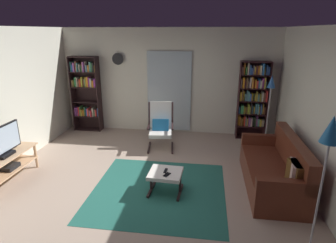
% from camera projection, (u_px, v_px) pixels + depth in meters
% --- Properties ---
extents(ground_plane, '(7.02, 7.02, 0.00)m').
position_uv_depth(ground_plane, '(144.00, 188.00, 4.71)').
color(ground_plane, tan).
extents(wall_back, '(5.60, 0.06, 2.60)m').
position_uv_depth(wall_back, '(168.00, 82.00, 7.04)').
color(wall_back, silver).
rests_on(wall_back, ground).
extents(wall_right, '(0.06, 6.00, 2.60)m').
position_uv_depth(wall_right, '(329.00, 122.00, 3.95)').
color(wall_right, silver).
rests_on(wall_right, ground).
extents(glass_door_panel, '(1.10, 0.01, 2.00)m').
position_uv_depth(glass_door_panel, '(169.00, 92.00, 7.05)').
color(glass_door_panel, silver).
extents(area_rug, '(2.16, 2.11, 0.01)m').
position_uv_depth(area_rug, '(159.00, 190.00, 4.65)').
color(area_rug, '#246659').
rests_on(area_rug, ground).
extents(tv_stand, '(0.42, 1.27, 0.50)m').
position_uv_depth(tv_stand, '(7.00, 165.00, 4.81)').
color(tv_stand, tan).
rests_on(tv_stand, ground).
extents(television, '(0.20, 0.84, 0.52)m').
position_uv_depth(television, '(2.00, 143.00, 4.68)').
color(television, black).
rests_on(television, tv_stand).
extents(bookshelf_near_tv, '(0.71, 0.30, 1.92)m').
position_uv_depth(bookshelf_near_tv, '(86.00, 91.00, 7.21)').
color(bookshelf_near_tv, black).
rests_on(bookshelf_near_tv, ground).
extents(bookshelf_near_sofa, '(0.69, 0.30, 1.86)m').
position_uv_depth(bookshelf_near_sofa, '(253.00, 98.00, 6.66)').
color(bookshelf_near_sofa, black).
rests_on(bookshelf_near_sofa, ground).
extents(leather_sofa, '(0.80, 1.89, 0.86)m').
position_uv_depth(leather_sofa, '(276.00, 170.00, 4.66)').
color(leather_sofa, '#5D291A').
rests_on(leather_sofa, ground).
extents(lounge_armchair, '(0.64, 0.71, 1.02)m').
position_uv_depth(lounge_armchair, '(161.00, 124.00, 6.23)').
color(lounge_armchair, black).
rests_on(lounge_armchair, ground).
extents(ottoman, '(0.54, 0.51, 0.37)m').
position_uv_depth(ottoman, '(165.00, 175.00, 4.51)').
color(ottoman, white).
rests_on(ottoman, ground).
extents(tv_remote, '(0.05, 0.15, 0.02)m').
position_uv_depth(tv_remote, '(166.00, 171.00, 4.50)').
color(tv_remote, black).
rests_on(tv_remote, ottoman).
extents(cell_phone, '(0.12, 0.16, 0.01)m').
position_uv_depth(cell_phone, '(167.00, 175.00, 4.39)').
color(cell_phone, black).
rests_on(cell_phone, ottoman).
extents(floor_lamp_by_sofa, '(0.22, 0.22, 1.72)m').
position_uv_depth(floor_lamp_by_sofa, '(329.00, 143.00, 2.88)').
color(floor_lamp_by_sofa, '#A5A5AD').
rests_on(floor_lamp_by_sofa, ground).
extents(floor_lamp_by_shelf, '(0.22, 0.22, 1.66)m').
position_uv_depth(floor_lamp_by_shelf, '(270.00, 93.00, 5.81)').
color(floor_lamp_by_shelf, '#A5A5AD').
rests_on(floor_lamp_by_shelf, ground).
extents(wall_clock, '(0.29, 0.03, 0.29)m').
position_uv_depth(wall_clock, '(118.00, 59.00, 6.96)').
color(wall_clock, silver).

